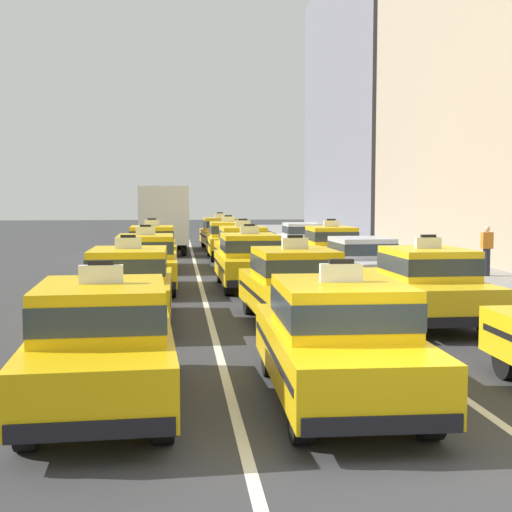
{
  "coord_description": "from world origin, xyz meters",
  "views": [
    {
      "loc": [
        -2.31,
        -6.75,
        2.77
      ],
      "look_at": [
        -0.37,
        10.83,
        1.3
      ],
      "focal_mm": 49.97,
      "sensor_mm": 36.0,
      "label": 1
    }
  ],
  "objects_px": {
    "taxi_center_sixth": "(220,233)",
    "taxi_right_second": "(426,284)",
    "sedan_right_third": "(361,262)",
    "taxi_left_third": "(146,261)",
    "pedestrian_near_crosswalk": "(487,251)",
    "taxi_left_nearest": "(103,342)",
    "taxi_left_fourth": "(152,246)",
    "taxi_center_fifth": "(228,239)",
    "taxi_center_nearest": "(339,339)",
    "sedan_right_fifth": "(302,239)",
    "taxi_center_fourth": "(242,247)",
    "taxi_center_second": "(294,285)",
    "taxi_right_fourth": "(330,248)",
    "box_truck_left_fifth": "(162,217)",
    "taxi_left_second": "(129,284)",
    "taxi_center_third": "(249,260)"
  },
  "relations": [
    {
      "from": "taxi_left_nearest",
      "to": "sedan_right_third",
      "type": "xyz_separation_m",
      "value": [
        6.36,
        11.11,
        -0.03
      ]
    },
    {
      "from": "taxi_center_second",
      "to": "taxi_right_fourth",
      "type": "relative_size",
      "value": 1.01
    },
    {
      "from": "taxi_left_third",
      "to": "pedestrian_near_crosswalk",
      "type": "distance_m",
      "value": 11.24
    },
    {
      "from": "taxi_center_sixth",
      "to": "taxi_right_second",
      "type": "distance_m",
      "value": 23.1
    },
    {
      "from": "taxi_left_second",
      "to": "taxi_right_second",
      "type": "xyz_separation_m",
      "value": [
        6.44,
        -0.61,
        0.0
      ]
    },
    {
      "from": "taxi_center_nearest",
      "to": "sedan_right_third",
      "type": "xyz_separation_m",
      "value": [
        3.25,
        11.27,
        -0.03
      ]
    },
    {
      "from": "taxi_left_nearest",
      "to": "taxi_left_second",
      "type": "bearing_deg",
      "value": 90.62
    },
    {
      "from": "taxi_right_fourth",
      "to": "taxi_left_third",
      "type": "bearing_deg",
      "value": -142.92
    },
    {
      "from": "taxi_left_fourth",
      "to": "taxi_center_sixth",
      "type": "xyz_separation_m",
      "value": [
        3.21,
        10.39,
        0.0
      ]
    },
    {
      "from": "box_truck_left_fifth",
      "to": "pedestrian_near_crosswalk",
      "type": "distance_m",
      "value": 17.27
    },
    {
      "from": "taxi_center_sixth",
      "to": "taxi_right_fourth",
      "type": "xyz_separation_m",
      "value": [
        3.45,
        -11.71,
        0.0
      ]
    },
    {
      "from": "taxi_center_fifth",
      "to": "taxi_center_sixth",
      "type": "bearing_deg",
      "value": 90.15
    },
    {
      "from": "box_truck_left_fifth",
      "to": "sedan_right_third",
      "type": "height_order",
      "value": "box_truck_left_fifth"
    },
    {
      "from": "box_truck_left_fifth",
      "to": "sedan_right_third",
      "type": "bearing_deg",
      "value": -68.24
    },
    {
      "from": "taxi_center_second",
      "to": "taxi_center_sixth",
      "type": "xyz_separation_m",
      "value": [
        -0.25,
        22.74,
        0.0
      ]
    },
    {
      "from": "taxi_left_third",
      "to": "pedestrian_near_crosswalk",
      "type": "height_order",
      "value": "taxi_left_third"
    },
    {
      "from": "taxi_center_sixth",
      "to": "pedestrian_near_crosswalk",
      "type": "relative_size",
      "value": 2.78
    },
    {
      "from": "taxi_center_fourth",
      "to": "taxi_right_fourth",
      "type": "height_order",
      "value": "same"
    },
    {
      "from": "taxi_left_third",
      "to": "sedan_right_third",
      "type": "bearing_deg",
      "value": -5.72
    },
    {
      "from": "taxi_center_nearest",
      "to": "sedan_right_fifth",
      "type": "bearing_deg",
      "value": 81.23
    },
    {
      "from": "taxi_left_nearest",
      "to": "box_truck_left_fifth",
      "type": "height_order",
      "value": "box_truck_left_fifth"
    },
    {
      "from": "sedan_right_third",
      "to": "taxi_right_second",
      "type": "bearing_deg",
      "value": -89.95
    },
    {
      "from": "taxi_center_nearest",
      "to": "pedestrian_near_crosswalk",
      "type": "distance_m",
      "value": 15.62
    },
    {
      "from": "taxi_left_nearest",
      "to": "taxi_left_fourth",
      "type": "bearing_deg",
      "value": 89.94
    },
    {
      "from": "taxi_center_sixth",
      "to": "sedan_right_third",
      "type": "xyz_separation_m",
      "value": [
        3.14,
        -17.35,
        -0.03
      ]
    },
    {
      "from": "taxi_left_second",
      "to": "pedestrian_near_crosswalk",
      "type": "distance_m",
      "value": 13.27
    },
    {
      "from": "taxi_left_fourth",
      "to": "taxi_right_second",
      "type": "distance_m",
      "value": 14.02
    },
    {
      "from": "taxi_left_nearest",
      "to": "sedan_right_third",
      "type": "bearing_deg",
      "value": 60.19
    },
    {
      "from": "taxi_left_nearest",
      "to": "taxi_center_fifth",
      "type": "relative_size",
      "value": 1.01
    },
    {
      "from": "taxi_left_third",
      "to": "taxi_center_fourth",
      "type": "bearing_deg",
      "value": 58.44
    },
    {
      "from": "sedan_right_third",
      "to": "sedan_right_fifth",
      "type": "distance_m",
      "value": 11.7
    },
    {
      "from": "taxi_center_second",
      "to": "taxi_center_nearest",
      "type": "bearing_deg",
      "value": -93.49
    },
    {
      "from": "taxi_left_second",
      "to": "taxi_center_second",
      "type": "xyz_separation_m",
      "value": [
        3.54,
        -0.47,
        0.0
      ]
    },
    {
      "from": "taxi_center_nearest",
      "to": "taxi_center_fifth",
      "type": "distance_m",
      "value": 22.52
    },
    {
      "from": "taxi_left_fourth",
      "to": "taxi_center_nearest",
      "type": "bearing_deg",
      "value": -80.36
    },
    {
      "from": "taxi_left_fourth",
      "to": "taxi_center_sixth",
      "type": "height_order",
      "value": "same"
    },
    {
      "from": "taxi_left_third",
      "to": "pedestrian_near_crosswalk",
      "type": "xyz_separation_m",
      "value": [
        11.14,
        1.47,
        0.11
      ]
    },
    {
      "from": "taxi_center_fifth",
      "to": "taxi_center_sixth",
      "type": "xyz_separation_m",
      "value": [
        -0.02,
        6.1,
        0.0
      ]
    },
    {
      "from": "taxi_center_second",
      "to": "taxi_center_fourth",
      "type": "bearing_deg",
      "value": 90.31
    },
    {
      "from": "sedan_right_fifth",
      "to": "pedestrian_near_crosswalk",
      "type": "height_order",
      "value": "pedestrian_near_crosswalk"
    },
    {
      "from": "taxi_left_fourth",
      "to": "taxi_right_fourth",
      "type": "relative_size",
      "value": 1.0
    },
    {
      "from": "taxi_center_nearest",
      "to": "sedan_right_fifth",
      "type": "xyz_separation_m",
      "value": [
        3.55,
        22.97,
        -0.03
      ]
    },
    {
      "from": "taxi_left_third",
      "to": "taxi_center_fifth",
      "type": "distance_m",
      "value": 11.08
    },
    {
      "from": "taxi_left_third",
      "to": "taxi_left_fourth",
      "type": "relative_size",
      "value": 1.0
    },
    {
      "from": "taxi_left_fourth",
      "to": "taxi_center_second",
      "type": "relative_size",
      "value": 0.99
    },
    {
      "from": "taxi_center_nearest",
      "to": "taxi_center_fifth",
      "type": "bearing_deg",
      "value": 89.68
    },
    {
      "from": "taxi_center_fifth",
      "to": "taxi_right_fourth",
      "type": "distance_m",
      "value": 6.58
    },
    {
      "from": "sedan_right_fifth",
      "to": "taxi_center_third",
      "type": "bearing_deg",
      "value": -108.01
    },
    {
      "from": "sedan_right_third",
      "to": "sedan_right_fifth",
      "type": "xyz_separation_m",
      "value": [
        0.3,
        11.7,
        0.0
      ]
    },
    {
      "from": "pedestrian_near_crosswalk",
      "to": "taxi_center_fifth",
      "type": "bearing_deg",
      "value": 131.01
    }
  ]
}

